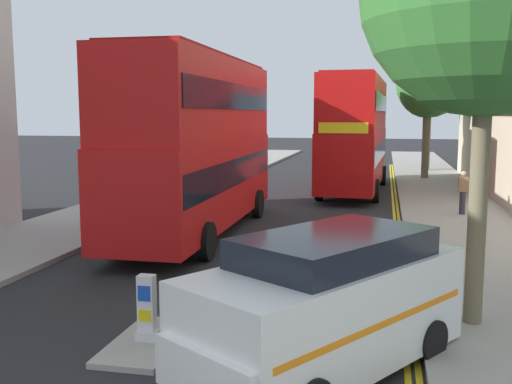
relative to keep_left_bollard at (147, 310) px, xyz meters
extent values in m
cube|color=#9E9991|center=(6.50, 11.29, -0.54)|extent=(4.00, 80.00, 0.14)
cube|color=#9E9991|center=(-6.50, 11.29, -0.54)|extent=(4.00, 80.00, 0.14)
cube|color=yellow|center=(4.40, 9.29, -0.60)|extent=(0.10, 56.00, 0.01)
cube|color=yellow|center=(4.24, 9.29, -0.60)|extent=(0.10, 56.00, 0.01)
cube|color=#9E9991|center=(0.00, 0.00, -0.56)|extent=(1.10, 2.20, 0.10)
cube|color=silver|center=(0.00, 0.00, -0.43)|extent=(0.36, 0.28, 0.16)
cube|color=white|center=(0.00, 0.00, 0.13)|extent=(0.28, 0.20, 0.95)
cube|color=blue|center=(0.00, -0.10, 0.32)|extent=(0.22, 0.01, 0.26)
cube|color=yellow|center=(0.00, -0.10, -0.06)|extent=(0.22, 0.01, 0.20)
cube|color=red|center=(-2.00, 9.10, 1.13)|extent=(2.58, 10.82, 2.60)
cube|color=red|center=(-2.00, 9.10, 3.68)|extent=(2.53, 10.60, 2.50)
cube|color=black|center=(-2.00, 9.10, 1.43)|extent=(2.61, 10.39, 0.84)
cube|color=black|center=(-2.00, 9.10, 3.78)|extent=(2.60, 10.17, 0.80)
cube|color=yellow|center=(-2.05, 14.48, 2.68)|extent=(2.00, 0.08, 0.44)
cube|color=maroon|center=(-2.00, 9.10, 4.98)|extent=(2.33, 9.74, 0.10)
cylinder|color=black|center=(-3.28, 12.44, -0.09)|extent=(0.31, 1.04, 1.04)
cylinder|color=black|center=(-0.78, 12.46, -0.09)|extent=(0.31, 1.04, 1.04)
cylinder|color=black|center=(-3.23, 5.74, -0.09)|extent=(0.31, 1.04, 1.04)
cylinder|color=black|center=(-0.73, 5.76, -0.09)|extent=(0.31, 1.04, 1.04)
cube|color=#B20F0F|center=(2.38, 20.63, 1.13)|extent=(2.95, 10.89, 2.60)
cube|color=#B20F0F|center=(2.38, 20.63, 3.68)|extent=(2.89, 10.68, 2.50)
cube|color=black|center=(2.38, 20.63, 1.43)|extent=(2.96, 10.46, 0.84)
cube|color=black|center=(2.38, 20.63, 3.78)|extent=(2.94, 10.25, 0.80)
cube|color=yellow|center=(2.15, 15.26, 2.68)|extent=(2.00, 0.14, 0.44)
cube|color=maroon|center=(2.38, 20.63, 4.98)|extent=(2.65, 9.80, 0.10)
cylinder|color=black|center=(3.49, 17.24, -0.09)|extent=(0.34, 1.05, 1.04)
cylinder|color=black|center=(0.99, 17.34, -0.09)|extent=(0.34, 1.05, 1.04)
cylinder|color=black|center=(3.76, 23.93, -0.09)|extent=(0.34, 1.05, 1.04)
cylinder|color=black|center=(1.27, 24.03, -0.09)|extent=(0.34, 1.05, 1.04)
cube|color=white|center=(3.05, -0.40, 0.33)|extent=(4.17, 4.97, 1.50)
cube|color=black|center=(3.13, -0.28, 1.13)|extent=(3.11, 3.49, 0.76)
cube|color=white|center=(2.02, -1.97, 0.07)|extent=(2.15, 1.97, 0.67)
cube|color=orange|center=(3.05, -0.40, 0.38)|extent=(3.98, 4.67, 0.10)
cylinder|color=black|center=(1.49, -1.13, -0.27)|extent=(0.56, 0.69, 0.68)
cylinder|color=black|center=(4.60, 0.32, -0.27)|extent=(0.56, 0.69, 0.68)
cylinder|color=black|center=(3.10, 1.31, -0.27)|extent=(0.56, 0.69, 0.68)
cylinder|color=#2D2D38|center=(6.70, 14.02, -0.04)|extent=(0.22, 0.22, 0.85)
cube|color=#8C6647|center=(6.70, 14.02, 0.66)|extent=(0.34, 0.22, 0.56)
sphere|color=tan|center=(6.70, 14.02, 1.05)|extent=(0.20, 0.20, 0.20)
cylinder|color=#6B6047|center=(5.44, 1.93, 1.79)|extent=(0.32, 0.32, 4.53)
cylinder|color=#6B6047|center=(5.45, 2.61, 4.53)|extent=(1.40, 0.14, 1.03)
cylinder|color=#6B6047|center=(4.85, 1.86, 4.48)|extent=(0.27, 1.25, 0.92)
cylinder|color=#6B6047|center=(5.44, 1.50, 4.36)|extent=(0.92, 0.13, 0.69)
cylinder|color=#6B6047|center=(6.13, 26.77, 1.60)|extent=(0.41, 0.41, 4.13)
cylinder|color=#6B6047|center=(6.74, 26.81, 4.10)|extent=(0.20, 1.28, 0.95)
cylinder|color=#6B6047|center=(6.19, 27.29, 4.03)|extent=(1.11, 0.25, 0.82)
cylinder|color=#6B6047|center=(5.75, 27.11, 4.02)|extent=(0.80, 0.88, 0.80)
cylinder|color=#6B6047|center=(5.54, 26.24, 4.23)|extent=(1.18, 1.30, 1.20)
cylinder|color=#6B6047|center=(6.29, 26.22, 4.07)|extent=(1.18, 0.45, 0.88)
sphere|color=#33702D|center=(6.13, 26.77, 4.65)|extent=(3.28, 3.28, 3.28)
cylinder|color=#6B6047|center=(6.61, 32.09, 1.69)|extent=(0.34, 0.34, 4.32)
cylinder|color=#6B6047|center=(7.22, 32.06, 4.28)|extent=(0.17, 1.28, 0.94)
cylinder|color=#6B6047|center=(6.21, 32.62, 4.32)|extent=(1.18, 0.91, 1.01)
cylinder|color=#6B6047|center=(6.29, 31.43, 4.37)|extent=(1.42, 0.77, 1.11)
sphere|color=#33702D|center=(6.61, 32.09, 5.16)|extent=(4.36, 4.36, 4.36)
cylinder|color=#6B6047|center=(7.96, 20.06, 2.43)|extent=(0.38, 0.38, 5.81)
cylinder|color=#6B6047|center=(8.63, 19.97, 5.81)|extent=(0.31, 1.41, 1.03)
cylinder|color=#6B6047|center=(7.43, 20.58, 5.86)|extent=(1.17, 1.18, 1.13)
cylinder|color=#6B6047|center=(7.67, 19.70, 5.66)|extent=(0.83, 0.71, 0.73)
sphere|color=#33702D|center=(7.96, 20.06, 6.47)|extent=(3.76, 3.76, 3.76)
cube|color=black|center=(8.48, 17.58, 7.50)|extent=(0.04, 24.64, 1.00)
cube|color=black|center=(8.48, 17.58, 3.67)|extent=(0.04, 24.64, 1.00)
camera|label=1|loc=(3.81, -8.93, 3.26)|focal=41.55mm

